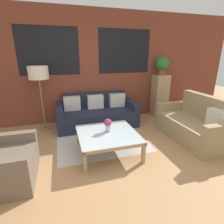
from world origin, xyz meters
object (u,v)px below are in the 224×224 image
(settee_vintage, at_px, (194,125))
(potted_plant, at_px, (162,64))
(floor_lamp, at_px, (39,75))
(drawer_cabinet, at_px, (160,96))
(flower_vase, at_px, (108,124))
(couch_dark, at_px, (97,114))
(armchair_corner, at_px, (1,164))
(coffee_table, at_px, (108,136))

(settee_vintage, distance_m, potted_plant, 1.96)
(floor_lamp, xyz_separation_m, drawer_cabinet, (3.18, 0.13, -0.71))
(potted_plant, bearing_deg, flower_vase, -141.96)
(floor_lamp, bearing_deg, potted_plant, 2.34)
(drawer_cabinet, bearing_deg, potted_plant, 90.00)
(drawer_cabinet, bearing_deg, couch_dark, -173.31)
(settee_vintage, distance_m, armchair_corner, 3.55)
(coffee_table, height_order, floor_lamp, floor_lamp)
(couch_dark, distance_m, settee_vintage, 2.26)
(couch_dark, height_order, coffee_table, couch_dark)
(drawer_cabinet, bearing_deg, armchair_corner, -151.96)
(couch_dark, relative_size, armchair_corner, 2.09)
(settee_vintage, bearing_deg, flower_vase, 179.19)
(armchair_corner, relative_size, flower_vase, 3.81)
(coffee_table, distance_m, floor_lamp, 2.12)
(potted_plant, bearing_deg, floor_lamp, -177.66)
(drawer_cabinet, distance_m, potted_plant, 0.88)
(couch_dark, relative_size, floor_lamp, 1.31)
(floor_lamp, bearing_deg, settee_vintage, -25.18)
(couch_dark, height_order, drawer_cabinet, drawer_cabinet)
(couch_dark, height_order, armchair_corner, armchair_corner)
(potted_plant, relative_size, flower_vase, 2.00)
(couch_dark, distance_m, drawer_cabinet, 1.95)
(floor_lamp, bearing_deg, flower_vase, -49.92)
(settee_vintage, xyz_separation_m, coffee_table, (-1.91, -0.04, 0.03))
(settee_vintage, bearing_deg, coffee_table, -178.92)
(settee_vintage, bearing_deg, drawer_cabinet, 86.39)
(flower_vase, bearing_deg, coffee_table, -107.94)
(floor_lamp, distance_m, flower_vase, 2.01)
(potted_plant, height_order, flower_vase, potted_plant)
(drawer_cabinet, relative_size, potted_plant, 2.41)
(settee_vintage, distance_m, floor_lamp, 3.55)
(couch_dark, distance_m, potted_plant, 2.26)
(armchair_corner, relative_size, drawer_cabinet, 0.79)
(coffee_table, bearing_deg, flower_vase, 72.06)
(armchair_corner, bearing_deg, floor_lamp, 76.08)
(flower_vase, bearing_deg, potted_plant, 38.04)
(coffee_table, distance_m, potted_plant, 2.81)
(couch_dark, height_order, flower_vase, couch_dark)
(floor_lamp, height_order, potted_plant, potted_plant)
(coffee_table, bearing_deg, armchair_corner, -168.92)
(drawer_cabinet, distance_m, flower_vase, 2.52)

